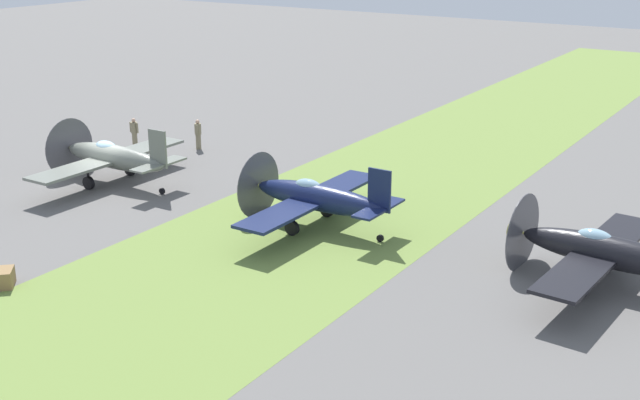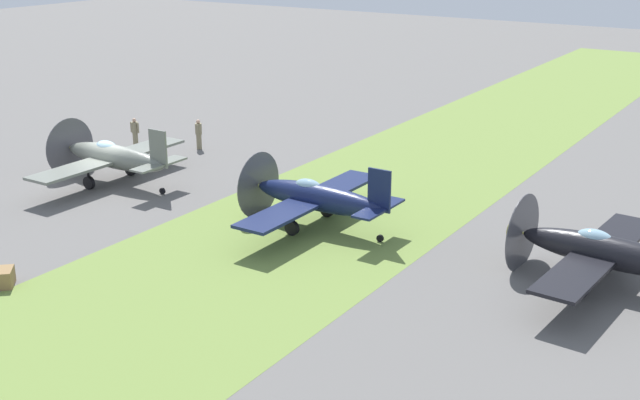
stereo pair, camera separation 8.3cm
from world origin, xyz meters
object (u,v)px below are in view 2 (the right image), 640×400
Objects in this scene: airplane_lead at (113,157)px; airplane_wingman at (316,197)px; airplane_trail at (605,252)px; ground_crew_chief at (135,132)px; supply_crate at (0,278)px; ground_crew_mechanic at (199,134)px.

airplane_wingman is at bearing -88.66° from airplane_lead.
airplane_trail reaches higher than ground_crew_chief.
airplane_wingman is at bearing 159.99° from ground_crew_chief.
airplane_trail reaches higher than supply_crate.
airplane_trail is (0.46, -11.82, 0.01)m from airplane_wingman.
supply_crate is at bearing -10.34° from ground_crew_mechanic.
airplane_lead reaches higher than supply_crate.
supply_crate is at bearing 151.38° from airplane_wingman.
supply_crate is (-16.40, -9.73, -0.59)m from ground_crew_chief.
ground_crew_chief is at bearing 30.70° from supply_crate.
ground_crew_chief is (5.51, 4.08, -0.46)m from airplane_lead.
airplane_wingman reaches higher than supply_crate.
ground_crew_chief reaches higher than supply_crate.
airplane_trail is 10.05× the size of supply_crate.
airplane_trail reaches higher than airplane_wingman.
airplane_trail is at bearing 45.19° from ground_crew_mechanic.
airplane_wingman is 5.15× the size of ground_crew_chief.
ground_crew_chief is 1.00× the size of ground_crew_mechanic.
airplane_trail is (0.71, -23.65, -0.02)m from airplane_lead.
airplane_trail reaches higher than ground_crew_mechanic.
airplane_lead is at bearing 124.81° from ground_crew_chief.
airplane_wingman is 12.78m from supply_crate.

